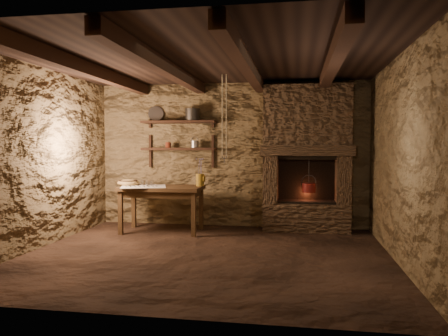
% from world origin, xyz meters
% --- Properties ---
extents(floor, '(4.50, 4.50, 0.00)m').
position_xyz_m(floor, '(0.00, 0.00, 0.00)').
color(floor, black).
rests_on(floor, ground).
extents(back_wall, '(4.50, 0.04, 2.40)m').
position_xyz_m(back_wall, '(0.00, 2.00, 1.20)').
color(back_wall, brown).
rests_on(back_wall, floor).
extents(front_wall, '(4.50, 0.04, 2.40)m').
position_xyz_m(front_wall, '(0.00, -2.00, 1.20)').
color(front_wall, brown).
rests_on(front_wall, floor).
extents(left_wall, '(0.04, 4.00, 2.40)m').
position_xyz_m(left_wall, '(-2.25, 0.00, 1.20)').
color(left_wall, brown).
rests_on(left_wall, floor).
extents(right_wall, '(0.04, 4.00, 2.40)m').
position_xyz_m(right_wall, '(2.25, 0.00, 1.20)').
color(right_wall, brown).
rests_on(right_wall, floor).
extents(ceiling, '(4.50, 4.00, 0.04)m').
position_xyz_m(ceiling, '(0.00, 0.00, 2.40)').
color(ceiling, black).
rests_on(ceiling, back_wall).
extents(beam_far_left, '(0.14, 3.95, 0.16)m').
position_xyz_m(beam_far_left, '(-1.50, 0.00, 2.31)').
color(beam_far_left, black).
rests_on(beam_far_left, ceiling).
extents(beam_mid_left, '(0.14, 3.95, 0.16)m').
position_xyz_m(beam_mid_left, '(-0.50, 0.00, 2.31)').
color(beam_mid_left, black).
rests_on(beam_mid_left, ceiling).
extents(beam_mid_right, '(0.14, 3.95, 0.16)m').
position_xyz_m(beam_mid_right, '(0.50, 0.00, 2.31)').
color(beam_mid_right, black).
rests_on(beam_mid_right, ceiling).
extents(beam_far_right, '(0.14, 3.95, 0.16)m').
position_xyz_m(beam_far_right, '(1.50, 0.00, 2.31)').
color(beam_far_right, black).
rests_on(beam_far_right, ceiling).
extents(shelf_lower, '(1.25, 0.30, 0.04)m').
position_xyz_m(shelf_lower, '(-0.85, 1.84, 1.30)').
color(shelf_lower, black).
rests_on(shelf_lower, back_wall).
extents(shelf_upper, '(1.25, 0.30, 0.04)m').
position_xyz_m(shelf_upper, '(-0.85, 1.84, 1.75)').
color(shelf_upper, black).
rests_on(shelf_upper, back_wall).
extents(hearth, '(1.43, 0.51, 2.30)m').
position_xyz_m(hearth, '(1.25, 1.77, 1.23)').
color(hearth, '#38281C').
rests_on(hearth, floor).
extents(work_table, '(1.28, 0.75, 0.72)m').
position_xyz_m(work_table, '(-0.98, 1.29, 0.39)').
color(work_table, '#362312').
rests_on(work_table, floor).
extents(linen_cloth, '(0.81, 0.73, 0.01)m').
position_xyz_m(linen_cloth, '(-1.24, 1.16, 0.72)').
color(linen_cloth, silver).
rests_on(linen_cloth, work_table).
extents(pewter_cutlery_row, '(0.60, 0.38, 0.01)m').
position_xyz_m(pewter_cutlery_row, '(-1.24, 1.14, 0.73)').
color(pewter_cutlery_row, gray).
rests_on(pewter_cutlery_row, linen_cloth).
extents(drinking_glasses, '(0.22, 0.07, 0.09)m').
position_xyz_m(drinking_glasses, '(-1.21, 1.29, 0.77)').
color(drinking_glasses, silver).
rests_on(drinking_glasses, linen_cloth).
extents(stoneware_jug, '(0.16, 0.16, 0.45)m').
position_xyz_m(stoneware_jug, '(-0.40, 1.44, 0.91)').
color(stoneware_jug, olive).
rests_on(stoneware_jug, work_table).
extents(wooden_bowl, '(0.39, 0.39, 0.12)m').
position_xyz_m(wooden_bowl, '(-1.56, 1.35, 0.76)').
color(wooden_bowl, '#A78348').
rests_on(wooden_bowl, work_table).
extents(iron_stockpot, '(0.31, 0.31, 0.18)m').
position_xyz_m(iron_stockpot, '(-0.62, 1.84, 1.86)').
color(iron_stockpot, '#2C2A27').
rests_on(iron_stockpot, shelf_upper).
extents(tin_pan, '(0.28, 0.18, 0.26)m').
position_xyz_m(tin_pan, '(-1.29, 1.94, 1.90)').
color(tin_pan, '#A2A29D').
rests_on(tin_pan, shelf_upper).
extents(small_kettle, '(0.20, 0.17, 0.18)m').
position_xyz_m(small_kettle, '(-0.58, 1.84, 1.38)').
color(small_kettle, '#A2A29D').
rests_on(small_kettle, shelf_lower).
extents(rusty_tin, '(0.12, 0.12, 0.09)m').
position_xyz_m(rusty_tin, '(-1.04, 1.84, 1.37)').
color(rusty_tin, '#5A1E12').
rests_on(rusty_tin, shelf_lower).
extents(red_pot, '(0.26, 0.26, 0.54)m').
position_xyz_m(red_pot, '(1.29, 1.72, 0.70)').
color(red_pot, maroon).
rests_on(red_pot, hearth).
extents(hanging_ropes, '(0.08, 0.08, 1.20)m').
position_xyz_m(hanging_ropes, '(0.05, 1.05, 1.80)').
color(hanging_ropes, tan).
rests_on(hanging_ropes, ceiling).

